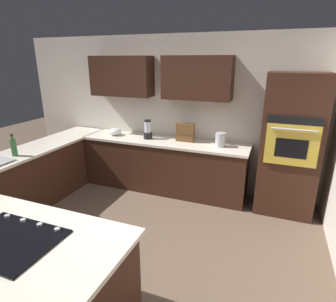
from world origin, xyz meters
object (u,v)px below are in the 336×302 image
(spice_rack, at_px, (185,132))
(kettle, at_px, (220,140))
(blender, at_px, (148,131))
(mixing_bowl, at_px, (115,132))
(dish_soap_bottle, at_px, (14,147))
(wall_oven, at_px, (290,146))
(cooktop, at_px, (8,240))

(spice_rack, height_order, kettle, spice_rack)
(blender, relative_size, spice_rack, 1.07)
(mixing_bowl, height_order, dish_soap_bottle, dish_soap_bottle)
(wall_oven, bearing_deg, blender, -0.26)
(wall_oven, bearing_deg, cooktop, 55.69)
(blender, xyz_separation_m, mixing_bowl, (0.65, 0.00, -0.08))
(cooktop, xyz_separation_m, kettle, (-1.02, -2.97, 0.10))
(mixing_bowl, height_order, spice_rack, spice_rack)
(blender, height_order, spice_rack, blender)
(kettle, bearing_deg, spice_rack, -7.01)
(kettle, xyz_separation_m, dish_soap_bottle, (2.62, 1.50, 0.02))
(cooktop, height_order, blender, blender)
(mixing_bowl, xyz_separation_m, spice_rack, (-1.30, -0.07, 0.09))
(wall_oven, distance_m, kettle, 1.00)
(mixing_bowl, bearing_deg, kettle, 180.00)
(spice_rack, distance_m, dish_soap_bottle, 2.56)
(cooktop, xyz_separation_m, spice_rack, (-0.42, -3.04, 0.14))
(cooktop, distance_m, blender, 2.98)
(mixing_bowl, distance_m, kettle, 1.90)
(cooktop, xyz_separation_m, blender, (0.23, -2.97, 0.13))
(blender, relative_size, kettle, 1.49)
(blender, bearing_deg, kettle, 180.00)
(wall_oven, height_order, dish_soap_bottle, wall_oven)
(wall_oven, xyz_separation_m, mixing_bowl, (2.90, -0.01, -0.06))
(wall_oven, xyz_separation_m, spice_rack, (1.60, -0.08, 0.03))
(wall_oven, height_order, cooktop, wall_oven)
(kettle, bearing_deg, mixing_bowl, 0.00)
(cooktop, height_order, dish_soap_bottle, dish_soap_bottle)
(wall_oven, height_order, blender, wall_oven)
(mixing_bowl, xyz_separation_m, kettle, (-1.90, 0.00, 0.05))
(wall_oven, height_order, kettle, wall_oven)
(wall_oven, relative_size, dish_soap_bottle, 6.44)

